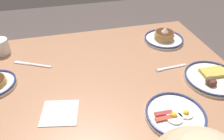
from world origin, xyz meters
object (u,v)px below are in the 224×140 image
at_px(plate_near_main, 164,38).
at_px(coffee_mug, 1,47).
at_px(plate_far_companion, 175,115).
at_px(plate_far_side, 212,78).
at_px(paper_napkin, 60,113).
at_px(fork_near, 171,68).
at_px(butter_knife, 33,64).

bearing_deg(plate_near_main, coffee_mug, -5.49).
distance_m(plate_far_companion, coffee_mug, 1.02).
relative_size(plate_far_side, paper_napkin, 1.83).
bearing_deg(fork_near, paper_napkin, 16.43).
height_order(coffee_mug, fork_near, coffee_mug).
xyz_separation_m(plate_near_main, paper_napkin, (0.68, 0.45, -0.02)).
height_order(plate_near_main, fork_near, plate_near_main).
xyz_separation_m(fork_near, butter_knife, (0.72, -0.21, -0.00)).
height_order(fork_near, butter_knife, same).
xyz_separation_m(plate_far_companion, paper_napkin, (0.46, -0.13, -0.01)).
bearing_deg(plate_near_main, paper_napkin, 33.71).
bearing_deg(plate_far_side, plate_near_main, -80.70).
relative_size(paper_napkin, butter_knife, 0.74).
xyz_separation_m(paper_napkin, butter_knife, (0.13, -0.38, 0.00)).
distance_m(plate_far_side, coffee_mug, 1.17).
distance_m(plate_far_side, fork_near, 0.21).
distance_m(plate_near_main, paper_napkin, 0.82).
bearing_deg(plate_far_side, butter_knife, -21.81).
height_order(plate_far_companion, coffee_mug, coffee_mug).
relative_size(plate_far_side, butter_knife, 1.36).
distance_m(plate_far_companion, paper_napkin, 0.48).
xyz_separation_m(plate_near_main, plate_far_side, (-0.07, 0.42, -0.01)).
bearing_deg(plate_far_companion, butter_knife, -41.44).
relative_size(plate_far_companion, plate_far_side, 0.91).
height_order(plate_near_main, plate_far_side, plate_near_main).
xyz_separation_m(paper_napkin, fork_near, (-0.59, -0.18, 0.00)).
distance_m(coffee_mug, paper_napkin, 0.63).
relative_size(coffee_mug, paper_napkin, 0.70).
bearing_deg(coffee_mug, fork_near, 157.47).
distance_m(plate_near_main, plate_far_side, 0.42).
relative_size(coffee_mug, fork_near, 0.59).
bearing_deg(fork_near, plate_far_side, 137.30).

